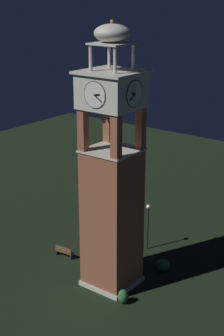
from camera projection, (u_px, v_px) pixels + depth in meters
ground at (112, 282)px, 38.10m from camera, size 80.00×80.00×0.00m
clock_tower at (112, 187)px, 35.57m from camera, size 3.92×3.92×18.92m
park_bench at (64, 252)px, 41.60m from camera, size 0.57×1.63×0.95m
lamp_post at (148, 219)px, 42.15m from camera, size 0.36×0.36×4.05m
trash_bin at (98, 248)px, 42.43m from camera, size 0.52×0.52×0.80m
shrub_near_entry at (127, 259)px, 40.76m from camera, size 1.02×1.02×0.68m
shrub_left_of_tower at (123, 296)px, 35.40m from camera, size 0.74×0.74×1.06m
shrub_behind_bench at (163, 265)px, 39.70m from camera, size 1.11×1.11×0.86m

